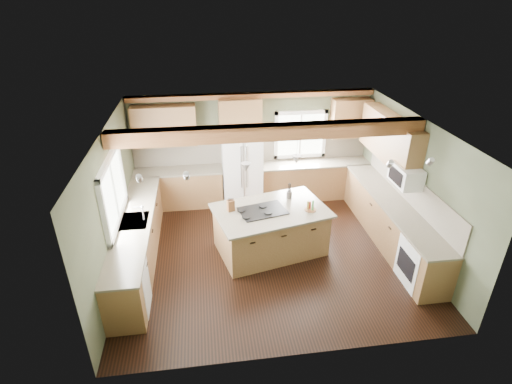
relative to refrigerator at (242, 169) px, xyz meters
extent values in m
plane|color=black|center=(0.30, -2.12, -0.90)|extent=(5.60, 5.60, 0.00)
plane|color=silver|center=(0.30, -2.12, 1.70)|extent=(5.60, 5.60, 0.00)
plane|color=#3F4531|center=(0.30, 0.38, 0.40)|extent=(5.60, 0.00, 5.60)
plane|color=#3F4531|center=(-2.50, -2.12, 0.40)|extent=(0.00, 5.00, 5.00)
plane|color=#3F4531|center=(3.10, -2.12, 0.40)|extent=(0.00, 5.00, 5.00)
cube|color=brown|center=(0.30, -2.02, 1.57)|extent=(5.55, 0.26, 0.26)
cube|color=brown|center=(0.30, 0.28, 1.64)|extent=(5.55, 0.20, 0.10)
cube|color=brown|center=(0.30, 0.36, 0.31)|extent=(5.58, 0.03, 0.58)
cube|color=brown|center=(3.08, -2.07, 0.31)|extent=(0.03, 3.70, 0.58)
cube|color=brown|center=(-1.49, 0.08, -0.46)|extent=(2.02, 0.60, 0.88)
cube|color=#443C31|center=(-1.49, 0.08, 0.00)|extent=(2.06, 0.64, 0.04)
cube|color=brown|center=(1.79, 0.08, -0.46)|extent=(2.62, 0.60, 0.88)
cube|color=#443C31|center=(1.79, 0.08, 0.00)|extent=(2.66, 0.64, 0.04)
cube|color=brown|center=(-2.20, -2.07, -0.46)|extent=(0.60, 3.70, 0.88)
cube|color=#443C31|center=(-2.20, -2.07, 0.00)|extent=(0.64, 3.74, 0.04)
cube|color=brown|center=(2.80, -2.07, -0.46)|extent=(0.60, 3.70, 0.88)
cube|color=#443C31|center=(2.80, -2.07, 0.00)|extent=(0.64, 3.74, 0.04)
cube|color=brown|center=(-1.69, 0.21, 1.05)|extent=(1.40, 0.35, 0.90)
cube|color=brown|center=(0.00, 0.21, 1.25)|extent=(0.96, 0.35, 0.70)
cube|color=brown|center=(2.92, -1.22, 1.05)|extent=(0.35, 2.20, 0.90)
cube|color=brown|center=(2.60, 0.21, 1.05)|extent=(0.90, 0.35, 0.90)
cube|color=white|center=(-2.48, -2.07, 0.65)|extent=(0.04, 1.60, 1.05)
cube|color=white|center=(1.45, 0.36, 0.65)|extent=(1.10, 0.04, 1.00)
cube|color=#262628|center=(-2.20, -2.07, 0.01)|extent=(0.50, 0.65, 0.03)
cylinder|color=#B2B2B7|center=(-2.02, -2.07, 0.15)|extent=(0.02, 0.02, 0.28)
cube|color=white|center=(-2.19, -3.37, -0.47)|extent=(0.60, 0.60, 0.84)
cube|color=white|center=(2.79, -3.37, -0.47)|extent=(0.60, 0.72, 0.84)
cube|color=white|center=(2.88, -2.17, 0.65)|extent=(0.40, 0.70, 0.38)
cone|color=#B2B2B7|center=(-0.14, -2.13, 0.98)|extent=(0.18, 0.18, 0.16)
cone|color=#B2B2B7|center=(0.82, -1.91, 0.98)|extent=(0.18, 0.18, 0.16)
cube|color=white|center=(0.00, 0.00, 0.00)|extent=(0.90, 0.74, 1.80)
cube|color=brown|center=(0.34, -2.02, -0.46)|extent=(2.21, 1.64, 0.88)
cube|color=#443C31|center=(0.34, -2.02, 0.00)|extent=(2.37, 1.80, 0.04)
cube|color=black|center=(0.18, -2.06, 0.03)|extent=(0.97, 0.76, 0.02)
cube|color=brown|center=(-0.42, -1.96, 0.13)|extent=(0.16, 0.14, 0.22)
cylinder|color=#413C34|center=(0.78, -1.60, 0.09)|extent=(0.11, 0.11, 0.15)
camera|label=1|loc=(-0.85, -8.51, 3.83)|focal=28.00mm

